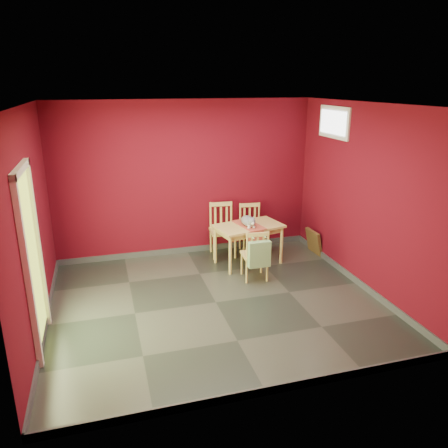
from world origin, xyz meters
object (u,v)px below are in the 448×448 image
object	(u,v)px
dining_table	(249,230)
chair_far_left	(222,229)
picture_frame	(314,242)
chair_near	(255,254)
chair_far_right	(251,228)
tote_bag	(259,254)
cat	(248,219)

from	to	relation	value
dining_table	chair_far_left	world-z (taller)	chair_far_left
chair_far_left	picture_frame	size ratio (longest dim) A/B	2.14
chair_near	picture_frame	distance (m)	1.59
dining_table	chair_far_right	bearing A→B (deg)	66.38
chair_far_left	tote_bag	xyz separation A→B (m)	(0.19, -1.35, 0.02)
chair_near	tote_bag	world-z (taller)	chair_near
chair_far_right	cat	size ratio (longest dim) A/B	1.98
chair_far_right	chair_near	xyz separation A→B (m)	(-0.34, -1.16, -0.03)
picture_frame	dining_table	bearing A→B (deg)	-175.15
chair_far_right	picture_frame	distance (m)	1.16
dining_table	picture_frame	bearing A→B (deg)	4.85
chair_far_left	chair_far_right	size ratio (longest dim) A/B	1.07
chair_far_left	picture_frame	bearing A→B (deg)	-14.33
tote_bag	cat	size ratio (longest dim) A/B	1.06
tote_bag	picture_frame	size ratio (longest dim) A/B	1.07
chair_far_right	cat	world-z (taller)	cat
picture_frame	chair_near	bearing A→B (deg)	-152.18
chair_far_left	chair_far_right	xyz separation A→B (m)	(0.54, 0.02, -0.03)
chair_far_right	chair_near	bearing A→B (deg)	-106.36
chair_far_left	tote_bag	size ratio (longest dim) A/B	1.99
dining_table	cat	size ratio (longest dim) A/B	2.71
chair_far_right	cat	distance (m)	0.70
dining_table	picture_frame	world-z (taller)	dining_table
picture_frame	cat	bearing A→B (deg)	-174.55
chair_near	picture_frame	size ratio (longest dim) A/B	1.86
chair_far_right	tote_bag	bearing A→B (deg)	-104.42
chair_far_left	chair_far_right	world-z (taller)	chair_far_left
dining_table	picture_frame	size ratio (longest dim) A/B	2.74
chair_far_right	dining_table	bearing A→B (deg)	-113.62
dining_table	picture_frame	distance (m)	1.35
chair_far_left	chair_near	bearing A→B (deg)	-79.90
chair_far_right	tote_bag	xyz separation A→B (m)	(-0.35, -1.37, 0.05)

